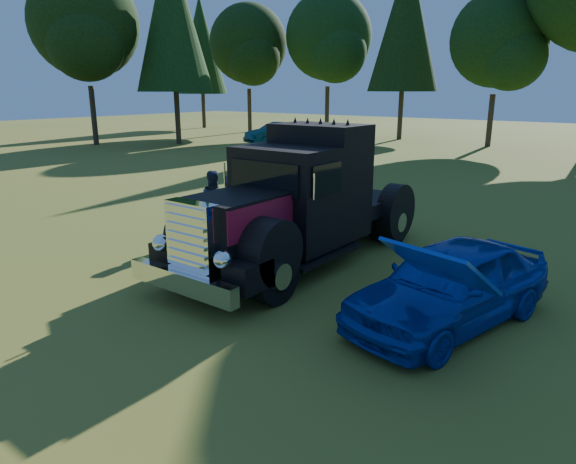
# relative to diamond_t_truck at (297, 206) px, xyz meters

# --- Properties ---
(ground) EXTENTS (120.00, 120.00, 0.00)m
(ground) POSITION_rel_diamond_t_truck_xyz_m (-0.05, -2.26, -1.28)
(ground) COLOR #36581A
(ground) RESTS_ON ground
(treeline) EXTENTS (72.10, 24.04, 14.55)m
(treeline) POSITION_rel_diamond_t_truck_xyz_m (-1.71, 25.37, 6.78)
(treeline) COLOR #2D2116
(treeline) RESTS_ON ground
(diamond_t_truck) EXTENTS (3.30, 7.16, 3.00)m
(diamond_t_truck) POSITION_rel_diamond_t_truck_xyz_m (0.00, 0.00, 0.00)
(diamond_t_truck) COLOR black
(diamond_t_truck) RESTS_ON ground
(hotrod_coupe) EXTENTS (2.54, 4.43, 1.89)m
(hotrod_coupe) POSITION_rel_diamond_t_truck_xyz_m (3.85, -0.99, -0.58)
(hotrod_coupe) COLOR #072AA0
(hotrod_coupe) RESTS_ON ground
(spectator_near) EXTENTS (0.60, 0.77, 1.89)m
(spectator_near) POSITION_rel_diamond_t_truck_xyz_m (-1.39, -0.52, -0.34)
(spectator_near) COLOR #1D2544
(spectator_near) RESTS_ON ground
(spectator_far) EXTENTS (0.97, 1.05, 1.72)m
(spectator_far) POSITION_rel_diamond_t_truck_xyz_m (-3.03, 0.51, -0.42)
(spectator_far) COLOR #1B2A3F
(spectator_far) RESTS_ON ground
(distant_teal_car) EXTENTS (3.02, 4.81, 1.50)m
(distant_teal_car) POSITION_rel_diamond_t_truck_xyz_m (-16.32, 19.73, -0.53)
(distant_teal_car) COLOR #092A38
(distant_teal_car) RESTS_ON ground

